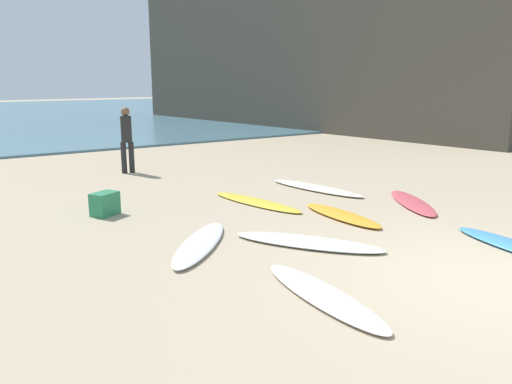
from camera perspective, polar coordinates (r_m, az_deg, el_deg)
The scene contains 12 objects.
ground_plane at distance 7.04m, azimuth 24.44°, elevation -9.11°, with size 120.00×120.00×0.00m, color tan.
ocean_water at distance 37.94m, azimuth -26.07°, elevation 7.66°, with size 120.00×40.00×0.08m, color slate.
coastal_headland at distance 38.08m, azimuth 19.74°, elevation 19.23°, with size 30.40×22.81×14.65m, color #474238.
surfboard_0 at distance 10.28m, azimuth 0.05°, elevation -1.12°, with size 0.49×2.39×0.07m, color yellow.
surfboard_1 at distance 10.68m, azimuth 16.99°, elevation -1.12°, with size 0.53×2.17×0.08m, color #DC535C.
surfboard_3 at distance 7.76m, azimuth -6.26°, elevation -5.71°, with size 0.50×2.23×0.09m, color white.
surfboard_4 at distance 9.40m, azimuth 9.49°, elevation -2.54°, with size 0.50×1.97×0.09m, color orange.
surfboard_5 at distance 7.82m, azimuth 5.80°, elevation -5.56°, with size 0.60×2.33×0.08m, color white.
surfboard_6 at distance 6.04m, azimuth 7.44°, elevation -11.29°, with size 0.50×2.20×0.07m, color silver.
surfboard_7 at distance 11.63m, azimuth 6.67°, elevation 0.46°, with size 0.53×2.57×0.08m, color silver.
beachgoer_near at distance 13.88m, azimuth -14.19°, elevation 5.97°, with size 0.34×0.34×1.72m.
beach_cooler at distance 9.78m, azimuth -16.45°, elevation -1.27°, with size 0.48×0.33×0.42m, color #287F51.
Camera 1 is at (-5.74, -3.25, 2.47)m, focal length 36.00 mm.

